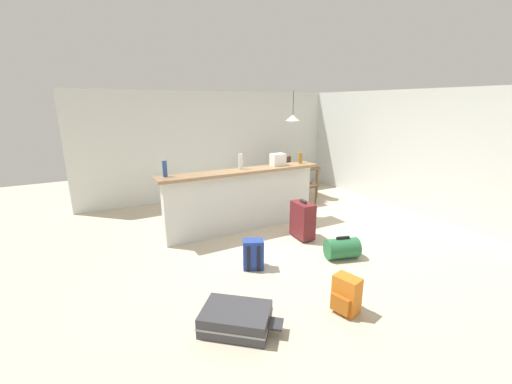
% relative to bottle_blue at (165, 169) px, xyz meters
% --- Properties ---
extents(ground_plane, '(13.00, 13.00, 0.05)m').
position_rel_bottle_blue_xyz_m(ground_plane, '(1.88, -0.68, -1.26)').
color(ground_plane, beige).
extents(wall_back, '(6.60, 0.10, 2.50)m').
position_rel_bottle_blue_xyz_m(wall_back, '(1.88, 2.37, 0.01)').
color(wall_back, silver).
rests_on(wall_back, ground_plane).
extents(wall_right, '(0.10, 6.00, 2.50)m').
position_rel_bottle_blue_xyz_m(wall_right, '(4.93, -0.38, 0.01)').
color(wall_right, silver).
rests_on(wall_right, ground_plane).
extents(partition_half_wall, '(2.80, 0.20, 1.06)m').
position_rel_bottle_blue_xyz_m(partition_half_wall, '(1.30, -0.10, -0.71)').
color(partition_half_wall, silver).
rests_on(partition_half_wall, ground_plane).
extents(bar_countertop, '(2.96, 0.40, 0.05)m').
position_rel_bottle_blue_xyz_m(bar_countertop, '(1.30, -0.10, -0.15)').
color(bar_countertop, '#93704C').
rests_on(bar_countertop, partition_half_wall).
extents(bottle_blue, '(0.07, 0.07, 0.25)m').
position_rel_bottle_blue_xyz_m(bottle_blue, '(0.00, 0.00, 0.00)').
color(bottle_blue, '#284C89').
rests_on(bottle_blue, bar_countertop).
extents(bottle_white, '(0.07, 0.07, 0.27)m').
position_rel_bottle_blue_xyz_m(bottle_white, '(1.31, -0.01, 0.01)').
color(bottle_white, silver).
rests_on(bottle_white, bar_countertop).
extents(bottle_amber, '(0.07, 0.07, 0.20)m').
position_rel_bottle_blue_xyz_m(bottle_amber, '(2.56, -0.05, -0.03)').
color(bottle_amber, '#9E661E').
rests_on(bottle_amber, bar_countertop).
extents(grocery_bag, '(0.26, 0.18, 0.22)m').
position_rel_bottle_blue_xyz_m(grocery_bag, '(2.06, -0.05, -0.02)').
color(grocery_bag, silver).
rests_on(grocery_bag, bar_countertop).
extents(dining_table, '(1.10, 0.80, 0.74)m').
position_rel_bottle_blue_xyz_m(dining_table, '(3.31, 1.24, -0.59)').
color(dining_table, brown).
rests_on(dining_table, ground_plane).
extents(dining_chair_near_partition, '(0.41, 0.41, 0.93)m').
position_rel_bottle_blue_xyz_m(dining_chair_near_partition, '(3.26, 0.71, -0.72)').
color(dining_chair_near_partition, '#4C331E').
rests_on(dining_chair_near_partition, ground_plane).
extents(dining_chair_far_side, '(0.44, 0.44, 0.93)m').
position_rel_bottle_blue_xyz_m(dining_chair_far_side, '(3.32, 1.74, -0.72)').
color(dining_chair_far_side, '#4C331E').
rests_on(dining_chair_far_side, ground_plane).
extents(pendant_lamp, '(0.34, 0.34, 0.72)m').
position_rel_bottle_blue_xyz_m(pendant_lamp, '(3.30, 1.28, 0.66)').
color(pendant_lamp, black).
extents(suitcase_flat_charcoal, '(0.85, 0.82, 0.22)m').
position_rel_bottle_blue_xyz_m(suitcase_flat_charcoal, '(0.05, -2.44, -1.13)').
color(suitcase_flat_charcoal, '#38383D').
rests_on(suitcase_flat_charcoal, ground_plane).
extents(backpack_blue, '(0.33, 0.31, 0.42)m').
position_rel_bottle_blue_xyz_m(backpack_blue, '(0.80, -1.42, -1.04)').
color(backpack_blue, '#233D93').
rests_on(backpack_blue, ground_plane).
extents(backpack_orange, '(0.29, 0.32, 0.42)m').
position_rel_bottle_blue_xyz_m(backpack_orange, '(1.22, -2.77, -1.04)').
color(backpack_orange, orange).
rests_on(backpack_orange, ground_plane).
extents(duffel_bag_green, '(0.55, 0.43, 0.34)m').
position_rel_bottle_blue_xyz_m(duffel_bag_green, '(2.10, -1.79, -1.09)').
color(duffel_bag_green, '#286B3D').
rests_on(duffel_bag_green, ground_plane).
extents(suitcase_upright_maroon, '(0.27, 0.45, 0.67)m').
position_rel_bottle_blue_xyz_m(suitcase_upright_maroon, '(2.01, -0.92, -0.91)').
color(suitcase_upright_maroon, maroon).
rests_on(suitcase_upright_maroon, ground_plane).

